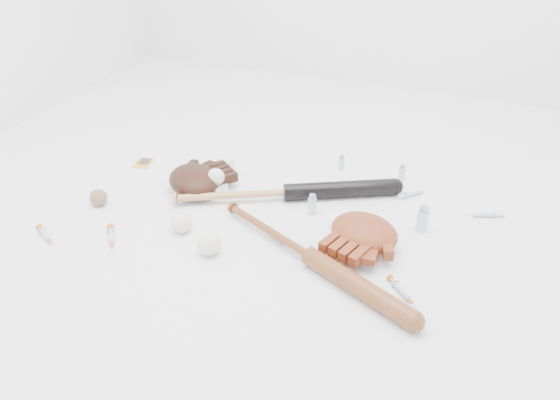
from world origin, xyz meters
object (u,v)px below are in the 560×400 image
(bat_dark, at_px, (286,192))
(bat_wood, at_px, (310,256))
(pedestal, at_px, (217,188))
(glove_dark, at_px, (194,180))

(bat_dark, height_order, bat_wood, bat_dark)
(pedestal, bearing_deg, bat_wood, -30.99)
(glove_dark, xyz_separation_m, pedestal, (0.09, 0.02, -0.03))
(bat_dark, xyz_separation_m, glove_dark, (-0.36, -0.07, 0.02))
(bat_dark, height_order, glove_dark, glove_dark)
(bat_dark, distance_m, pedestal, 0.28)
(bat_dark, bearing_deg, pedestal, 162.54)
(bat_dark, height_order, pedestal, bat_dark)
(bat_dark, xyz_separation_m, bat_wood, (0.21, -0.34, -0.00))
(bat_dark, xyz_separation_m, pedestal, (-0.27, -0.05, -0.02))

